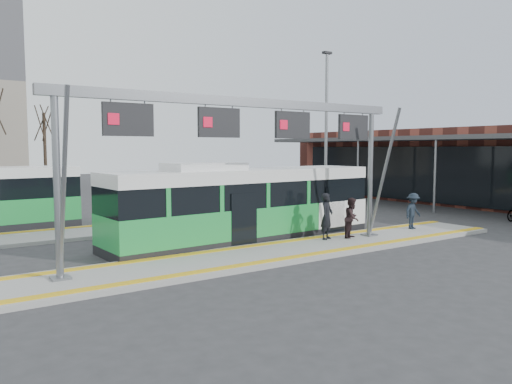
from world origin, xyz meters
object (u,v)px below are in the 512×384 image
Objects in this scene: gantry at (250,130)px; passenger_b at (352,218)px; passenger_c at (413,211)px; hero_bus at (245,205)px; passenger_a at (327,216)px.

passenger_b is at bearing 0.73° from gantry.
gantry is at bearing 173.35° from passenger_c.
gantry reaches higher than passenger_b.
hero_bus is 6.43× the size of passenger_a.
hero_bus is 7.64m from passenger_c.
passenger_a is 1.13× the size of passenger_b.
passenger_b is at bearing -39.11° from hero_bus.
passenger_a is at bearing 6.05° from gantry.
passenger_c is (4.83, -0.27, -0.11)m from passenger_a.
hero_bus is at bearing 60.24° from gantry.
passenger_a is (2.40, -2.14, -0.39)m from hero_bus.
passenger_a is 1.14× the size of passenger_c.
passenger_c is (3.81, 0.08, -0.01)m from passenger_b.
passenger_c is at bearing -24.76° from passenger_b.
gantry is 7.22× the size of passenger_a.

